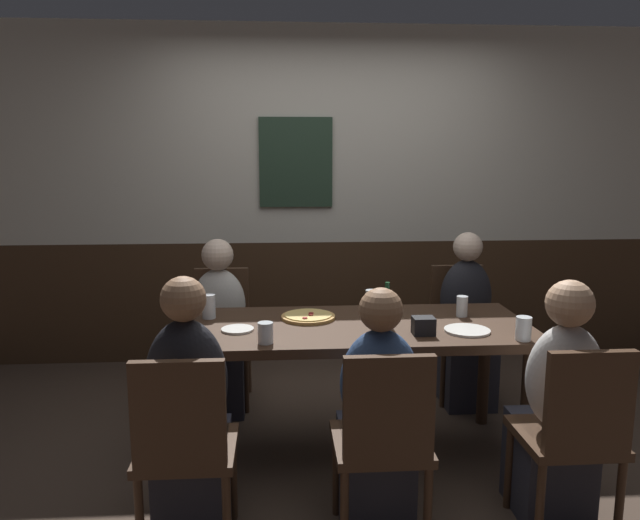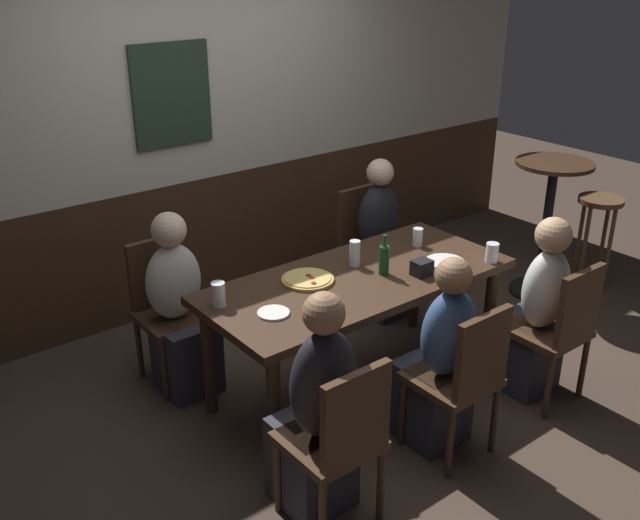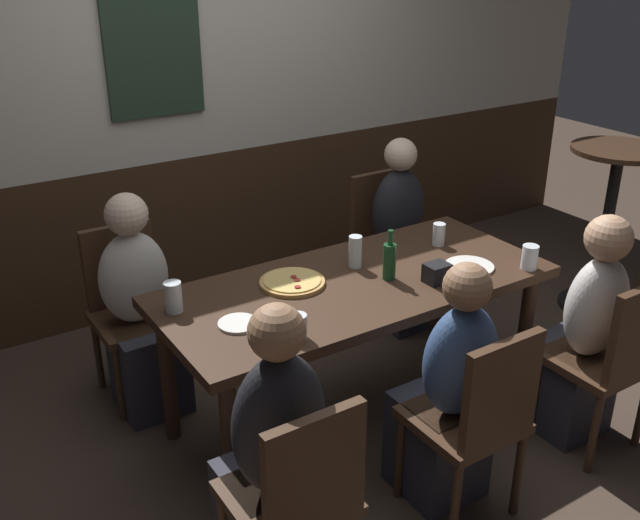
# 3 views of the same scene
# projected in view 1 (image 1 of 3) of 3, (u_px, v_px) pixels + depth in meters

# --- Properties ---
(ground_plane) EXTENTS (12.00, 12.00, 0.00)m
(ground_plane) POSITION_uv_depth(u_px,v_px,m) (357.00, 452.00, 3.39)
(ground_plane) COLOR #423328
(wall_back) EXTENTS (6.40, 0.13, 2.60)m
(wall_back) POSITION_uv_depth(u_px,v_px,m) (331.00, 197.00, 4.78)
(wall_back) COLOR #3D2819
(wall_back) RESTS_ON ground_plane
(dining_table) EXTENTS (1.84, 0.81, 0.74)m
(dining_table) POSITION_uv_depth(u_px,v_px,m) (358.00, 339.00, 3.28)
(dining_table) COLOR #382316
(dining_table) RESTS_ON ground_plane
(chair_right_near) EXTENTS (0.40, 0.40, 0.88)m
(chair_right_near) POSITION_uv_depth(u_px,v_px,m) (574.00, 431.00, 2.55)
(chair_right_near) COLOR #422B1C
(chair_right_near) RESTS_ON ground_plane
(chair_left_far) EXTENTS (0.40, 0.40, 0.88)m
(chair_left_far) POSITION_uv_depth(u_px,v_px,m) (221.00, 328.00, 4.06)
(chair_left_far) COLOR #422B1C
(chair_left_far) RESTS_ON ground_plane
(chair_mid_near) EXTENTS (0.40, 0.40, 0.88)m
(chair_mid_near) POSITION_uv_depth(u_px,v_px,m) (383.00, 437.00, 2.50)
(chair_mid_near) COLOR #422B1C
(chair_mid_near) RESTS_ON ground_plane
(chair_right_far) EXTENTS (0.40, 0.40, 0.88)m
(chair_right_far) POSITION_uv_depth(u_px,v_px,m) (459.00, 323.00, 4.17)
(chair_right_far) COLOR #422B1C
(chair_right_far) RESTS_ON ground_plane
(chair_left_near) EXTENTS (0.40, 0.40, 0.88)m
(chair_left_near) POSITION_uv_depth(u_px,v_px,m) (184.00, 443.00, 2.44)
(chair_left_near) COLOR #422B1C
(chair_left_near) RESTS_ON ground_plane
(person_right_near) EXTENTS (0.34, 0.37, 1.12)m
(person_right_near) POSITION_uv_depth(u_px,v_px,m) (556.00, 419.00, 2.72)
(person_right_near) COLOR #2D2D38
(person_right_near) RESTS_ON ground_plane
(person_left_far) EXTENTS (0.34, 0.37, 1.11)m
(person_left_far) POSITION_uv_depth(u_px,v_px,m) (219.00, 339.00, 3.90)
(person_left_far) COLOR #2D2D38
(person_left_far) RESTS_ON ground_plane
(person_mid_near) EXTENTS (0.34, 0.37, 1.10)m
(person_mid_near) POSITION_uv_depth(u_px,v_px,m) (377.00, 427.00, 2.67)
(person_mid_near) COLOR #2D2D38
(person_mid_near) RESTS_ON ground_plane
(person_right_far) EXTENTS (0.34, 0.37, 1.14)m
(person_right_far) POSITION_uv_depth(u_px,v_px,m) (466.00, 332.00, 4.01)
(person_right_far) COLOR #2D2D38
(person_right_far) RESTS_ON ground_plane
(person_left_near) EXTENTS (0.34, 0.37, 1.16)m
(person_left_near) POSITION_uv_depth(u_px,v_px,m) (190.00, 427.00, 2.61)
(person_left_near) COLOR #2D2D38
(person_left_near) RESTS_ON ground_plane
(pizza) EXTENTS (0.30, 0.30, 0.03)m
(pizza) POSITION_uv_depth(u_px,v_px,m) (308.00, 317.00, 3.37)
(pizza) COLOR tan
(pizza) RESTS_ON dining_table
(pint_glass_pale) EXTENTS (0.07, 0.07, 0.13)m
(pint_glass_pale) POSITION_uv_depth(u_px,v_px,m) (209.00, 308.00, 3.37)
(pint_glass_pale) COLOR silver
(pint_glass_pale) RESTS_ON dining_table
(highball_clear) EXTENTS (0.06, 0.06, 0.12)m
(highball_clear) POSITION_uv_depth(u_px,v_px,m) (462.00, 308.00, 3.41)
(highball_clear) COLOR silver
(highball_clear) RESTS_ON dining_table
(pint_glass_stout) EXTENTS (0.06, 0.06, 0.16)m
(pint_glass_stout) POSITION_uv_depth(u_px,v_px,m) (371.00, 305.00, 3.38)
(pint_glass_stout) COLOR silver
(pint_glass_stout) RESTS_ON dining_table
(pint_glass_amber) EXTENTS (0.08, 0.08, 0.12)m
(pint_glass_amber) POSITION_uv_depth(u_px,v_px,m) (523.00, 329.00, 2.98)
(pint_glass_amber) COLOR silver
(pint_glass_amber) RESTS_ON dining_table
(beer_glass_half) EXTENTS (0.07, 0.07, 0.10)m
(beer_glass_half) POSITION_uv_depth(u_px,v_px,m) (266.00, 334.00, 2.93)
(beer_glass_half) COLOR silver
(beer_glass_half) RESTS_ON dining_table
(beer_bottle_green) EXTENTS (0.06, 0.06, 0.24)m
(beer_bottle_green) POSITION_uv_depth(u_px,v_px,m) (387.00, 310.00, 3.19)
(beer_bottle_green) COLOR #194723
(beer_bottle_green) RESTS_ON dining_table
(plate_white_large) EXTENTS (0.23, 0.23, 0.01)m
(plate_white_large) POSITION_uv_depth(u_px,v_px,m) (467.00, 330.00, 3.13)
(plate_white_large) COLOR white
(plate_white_large) RESTS_ON dining_table
(plate_white_small) EXTENTS (0.17, 0.17, 0.01)m
(plate_white_small) POSITION_uv_depth(u_px,v_px,m) (238.00, 329.00, 3.14)
(plate_white_small) COLOR white
(plate_white_small) RESTS_ON dining_table
(condiment_caddy) EXTENTS (0.11, 0.09, 0.09)m
(condiment_caddy) POSITION_uv_depth(u_px,v_px,m) (423.00, 326.00, 3.07)
(condiment_caddy) COLOR black
(condiment_caddy) RESTS_ON dining_table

